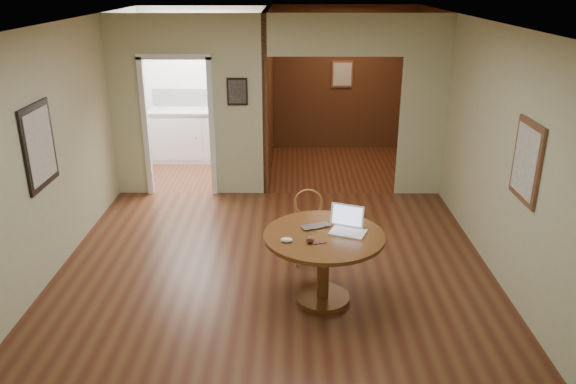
{
  "coord_description": "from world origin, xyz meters",
  "views": [
    {
      "loc": [
        0.19,
        -5.69,
        3.18
      ],
      "look_at": [
        0.16,
        -0.2,
        1.06
      ],
      "focal_mm": 35.0,
      "sensor_mm": 36.0,
      "label": 1
    }
  ],
  "objects_px": {
    "open_laptop": "(348,224)",
    "closed_laptop": "(317,228)",
    "dining_table": "(324,252)",
    "chair": "(308,223)"
  },
  "relations": [
    {
      "from": "open_laptop",
      "to": "closed_laptop",
      "type": "height_order",
      "value": "open_laptop"
    },
    {
      "from": "dining_table",
      "to": "closed_laptop",
      "type": "height_order",
      "value": "closed_laptop"
    },
    {
      "from": "closed_laptop",
      "to": "open_laptop",
      "type": "bearing_deg",
      "value": -28.9
    },
    {
      "from": "dining_table",
      "to": "chair",
      "type": "bearing_deg",
      "value": 98.36
    },
    {
      "from": "dining_table",
      "to": "open_laptop",
      "type": "relative_size",
      "value": 2.96
    },
    {
      "from": "closed_laptop",
      "to": "dining_table",
      "type": "bearing_deg",
      "value": -86.94
    },
    {
      "from": "chair",
      "to": "open_laptop",
      "type": "height_order",
      "value": "open_laptop"
    },
    {
      "from": "dining_table",
      "to": "open_laptop",
      "type": "distance_m",
      "value": 0.37
    },
    {
      "from": "dining_table",
      "to": "closed_laptop",
      "type": "distance_m",
      "value": 0.25
    },
    {
      "from": "dining_table",
      "to": "closed_laptop",
      "type": "bearing_deg",
      "value": 116.92
    }
  ]
}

